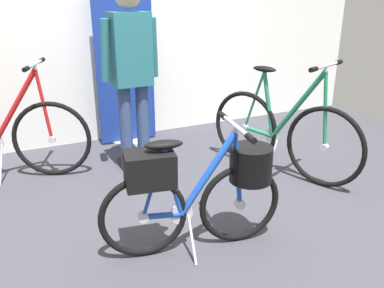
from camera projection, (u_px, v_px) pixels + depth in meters
ground_plane at (225, 232)px, 2.68m from camera, size 6.13×6.13×0.00m
back_wall at (118, 11)px, 4.10m from camera, size 6.13×0.10×2.68m
floor_banner_stand at (126, 76)px, 4.10m from camera, size 0.60×0.36×1.60m
folding_bike_foreground at (201, 185)px, 2.38m from camera, size 1.12×0.53×0.80m
display_bike_left at (282, 132)px, 3.45m from camera, size 0.67×1.36×1.01m
display_bike_right at (5, 136)px, 3.37m from camera, size 1.35×0.65×0.99m
visitor_near_wall at (131, 69)px, 3.35m from camera, size 0.54×0.29×1.59m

